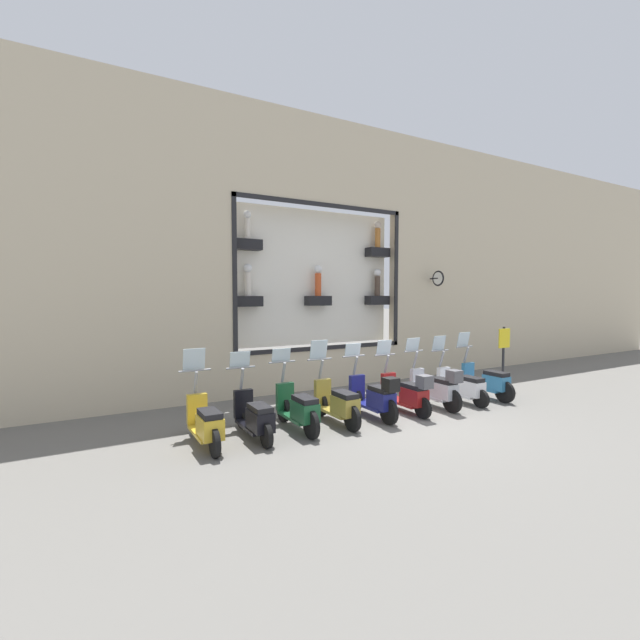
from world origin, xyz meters
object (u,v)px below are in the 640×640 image
object	(u,v)px
scooter_silver_2	(437,388)
scooter_olive_5	(338,403)
scooter_red_3	(408,393)
shop_sign_post	(503,355)
scooter_green_6	(298,409)
scooter_black_7	(255,417)
scooter_white_1	(462,386)
scooter_teal_0	(487,381)
scooter_navy_4	(375,397)
scooter_yellow_8	(206,423)

from	to	relation	value
scooter_silver_2	scooter_olive_5	bearing A→B (deg)	88.74
scooter_red_3	shop_sign_post	bearing A→B (deg)	-81.64
scooter_red_3	scooter_green_6	size ratio (longest dim) A/B	0.99
scooter_red_3	shop_sign_post	xyz separation A→B (m)	(0.60, -4.06, 0.51)
scooter_green_6	scooter_black_7	bearing A→B (deg)	90.48
scooter_olive_5	scooter_green_6	distance (m)	0.92
scooter_white_1	scooter_olive_5	distance (m)	3.66
scooter_olive_5	scooter_green_6	xyz separation A→B (m)	(-0.00, 0.92, 0.00)
scooter_green_6	scooter_black_7	size ratio (longest dim) A/B	1.01
scooter_silver_2	shop_sign_post	xyz separation A→B (m)	(0.59, -3.14, 0.49)
scooter_green_6	scooter_black_7	world-z (taller)	scooter_green_6
scooter_teal_0	scooter_green_6	xyz separation A→B (m)	(-0.00, 5.49, -0.00)
scooter_red_3	scooter_navy_4	world-z (taller)	scooter_red_3
scooter_white_1	scooter_green_6	world-z (taller)	scooter_white_1
scooter_silver_2	scooter_yellow_8	distance (m)	5.49
scooter_white_1	scooter_olive_5	xyz separation A→B (m)	(0.01, 3.66, 0.03)
shop_sign_post	scooter_olive_5	bearing A→B (deg)	95.10
scooter_silver_2	scooter_navy_4	size ratio (longest dim) A/B	1.00
scooter_navy_4	shop_sign_post	distance (m)	5.03
scooter_olive_5	scooter_yellow_8	world-z (taller)	scooter_olive_5
scooter_teal_0	scooter_olive_5	distance (m)	4.58
scooter_white_1	scooter_green_6	distance (m)	4.58
scooter_silver_2	scooter_yellow_8	size ratio (longest dim) A/B	1.00
scooter_navy_4	scooter_red_3	bearing A→B (deg)	-90.61
scooter_silver_2	scooter_yellow_8	bearing A→B (deg)	89.40
scooter_teal_0	scooter_silver_2	distance (m)	1.83
scooter_white_1	scooter_yellow_8	size ratio (longest dim) A/B	0.99
scooter_olive_5	scooter_black_7	world-z (taller)	scooter_olive_5
scooter_red_3	scooter_yellow_8	bearing A→B (deg)	89.15
scooter_green_6	scooter_yellow_8	distance (m)	1.83
scooter_olive_5	scooter_navy_4	bearing A→B (deg)	-93.81
scooter_red_3	scooter_olive_5	world-z (taller)	scooter_olive_5
scooter_white_1	shop_sign_post	bearing A→B (deg)	-76.53
scooter_black_7	scooter_yellow_8	distance (m)	0.92
scooter_teal_0	shop_sign_post	size ratio (longest dim) A/B	1.01
scooter_teal_0	scooter_green_6	bearing A→B (deg)	90.03
scooter_white_1	shop_sign_post	size ratio (longest dim) A/B	1.00
scooter_teal_0	scooter_yellow_8	distance (m)	7.32
scooter_teal_0	scooter_white_1	bearing A→B (deg)	90.59
scooter_red_3	scooter_navy_4	xyz separation A→B (m)	(0.01, 0.92, 0.02)
scooter_white_1	scooter_red_3	bearing A→B (deg)	91.96
scooter_yellow_8	shop_sign_post	distance (m)	8.67
scooter_green_6	scooter_black_7	xyz separation A→B (m)	(-0.01, 0.92, -0.03)
scooter_navy_4	shop_sign_post	xyz separation A→B (m)	(0.59, -4.97, 0.49)
scooter_teal_0	scooter_black_7	world-z (taller)	scooter_teal_0
scooter_olive_5	shop_sign_post	size ratio (longest dim) A/B	1.01
scooter_navy_4	scooter_olive_5	distance (m)	0.92
scooter_teal_0	scooter_red_3	size ratio (longest dim) A/B	1.01
scooter_navy_4	scooter_yellow_8	size ratio (longest dim) A/B	1.01
scooter_olive_5	shop_sign_post	bearing A→B (deg)	-84.90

